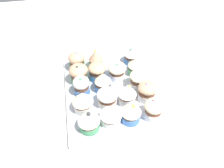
# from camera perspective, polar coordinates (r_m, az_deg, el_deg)

# --- Properties ---
(ground_plane) EXTENTS (1.80, 1.80, 0.03)m
(ground_plane) POSITION_cam_1_polar(r_m,az_deg,el_deg) (0.76, 0.00, -3.11)
(ground_plane) COLOR beige
(baking_tray) EXTENTS (0.32, 0.39, 0.01)m
(baking_tray) POSITION_cam_1_polar(r_m,az_deg,el_deg) (0.74, 0.00, -2.00)
(baking_tray) COLOR silver
(baking_tray) RESTS_ON ground_plane
(cupcake_0) EXTENTS (0.06, 0.06, 0.07)m
(cupcake_0) POSITION_cam_1_polar(r_m,az_deg,el_deg) (0.61, -6.28, -9.78)
(cupcake_0) COLOR #4C9E6B
(cupcake_0) RESTS_ON baking_tray
(cupcake_1) EXTENTS (0.07, 0.07, 0.06)m
(cupcake_1) POSITION_cam_1_polar(r_m,az_deg,el_deg) (0.63, -0.31, -8.32)
(cupcake_1) COLOR white
(cupcake_1) RESTS_ON baking_tray
(cupcake_2) EXTENTS (0.06, 0.06, 0.07)m
(cupcake_2) POSITION_cam_1_polar(r_m,az_deg,el_deg) (0.63, 5.13, -7.56)
(cupcake_2) COLOR #477AC6
(cupcake_2) RESTS_ON baking_tray
(cupcake_3) EXTENTS (0.06, 0.06, 0.07)m
(cupcake_3) POSITION_cam_1_polar(r_m,az_deg,el_deg) (0.65, 11.18, -6.67)
(cupcake_3) COLOR white
(cupcake_3) RESTS_ON baking_tray
(cupcake_4) EXTENTS (0.07, 0.07, 0.07)m
(cupcake_4) POSITION_cam_1_polar(r_m,az_deg,el_deg) (0.66, -7.90, -4.59)
(cupcake_4) COLOR white
(cupcake_4) RESTS_ON baking_tray
(cupcake_5) EXTENTS (0.07, 0.07, 0.06)m
(cupcake_5) POSITION_cam_1_polar(r_m,az_deg,el_deg) (0.67, -1.27, -3.64)
(cupcake_5) COLOR white
(cupcake_5) RESTS_ON baking_tray
(cupcake_6) EXTENTS (0.06, 0.06, 0.08)m
(cupcake_6) POSITION_cam_1_polar(r_m,az_deg,el_deg) (0.67, 4.14, -2.56)
(cupcake_6) COLOR white
(cupcake_6) RESTS_ON baking_tray
(cupcake_7) EXTENTS (0.06, 0.06, 0.07)m
(cupcake_7) POSITION_cam_1_polar(r_m,az_deg,el_deg) (0.70, 9.41, -1.92)
(cupcake_7) COLOR white
(cupcake_7) RESTS_ON baking_tray
(cupcake_8) EXTENTS (0.06, 0.06, 0.07)m
(cupcake_8) POSITION_cam_1_polar(r_m,az_deg,el_deg) (0.71, -8.23, -0.44)
(cupcake_8) COLOR #477AC6
(cupcake_8) RESTS_ON baking_tray
(cupcake_9) EXTENTS (0.06, 0.06, 0.08)m
(cupcake_9) POSITION_cam_1_polar(r_m,az_deg,el_deg) (0.72, -2.47, 0.59)
(cupcake_9) COLOR #477AC6
(cupcake_9) RESTS_ON baking_tray
(cupcake_10) EXTENTS (0.06, 0.06, 0.07)m
(cupcake_10) POSITION_cam_1_polar(r_m,az_deg,el_deg) (0.73, 7.30, 0.95)
(cupcake_10) COLOR white
(cupcake_10) RESTS_ON baking_tray
(cupcake_11) EXTENTS (0.07, 0.07, 0.08)m
(cupcake_11) POSITION_cam_1_polar(r_m,az_deg,el_deg) (0.76, -8.95, 2.81)
(cupcake_11) COLOR #4C9E6B
(cupcake_11) RESTS_ON baking_tray
(cupcake_12) EXTENTS (0.06, 0.06, 0.07)m
(cupcake_12) POSITION_cam_1_polar(r_m,az_deg,el_deg) (0.76, -3.98, 3.46)
(cupcake_12) COLOR #477AC6
(cupcake_12) RESTS_ON baking_tray
(cupcake_13) EXTENTS (0.07, 0.07, 0.07)m
(cupcake_13) POSITION_cam_1_polar(r_m,az_deg,el_deg) (0.77, 1.38, 3.58)
(cupcake_13) COLOR white
(cupcake_13) RESTS_ON baking_tray
(cupcake_14) EXTENTS (0.07, 0.07, 0.08)m
(cupcake_14) POSITION_cam_1_polar(r_m,az_deg,el_deg) (0.79, 6.73, 5.07)
(cupcake_14) COLOR #4C9E6B
(cupcake_14) RESTS_ON baking_tray
(cupcake_15) EXTENTS (0.06, 0.06, 0.08)m
(cupcake_15) POSITION_cam_1_polar(r_m,az_deg,el_deg) (0.81, -9.46, 6.09)
(cupcake_15) COLOR #4C9E6B
(cupcake_15) RESTS_ON baking_tray
(cupcake_16) EXTENTS (0.05, 0.05, 0.08)m
(cupcake_16) POSITION_cam_1_polar(r_m,az_deg,el_deg) (0.82, -4.40, 6.73)
(cupcake_16) COLOR #4C9E6B
(cupcake_16) RESTS_ON baking_tray
(cupcake_17) EXTENTS (0.06, 0.06, 0.07)m
(cupcake_17) POSITION_cam_1_polar(r_m,az_deg,el_deg) (0.84, 5.35, 7.70)
(cupcake_17) COLOR #477AC6
(cupcake_17) RESTS_ON baking_tray
(napkin) EXTENTS (0.14, 0.17, 0.01)m
(napkin) POSITION_cam_1_polar(r_m,az_deg,el_deg) (0.73, 20.90, -7.08)
(napkin) COLOR white
(napkin) RESTS_ON ground_plane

